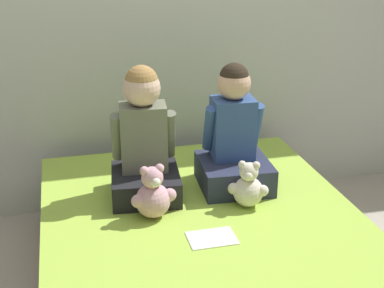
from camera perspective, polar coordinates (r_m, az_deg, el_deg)
The scene contains 7 objects.
wall_behind_bed at distance 3.22m, azimuth -3.55°, elevation 14.58°, with size 8.00×0.06×2.50m.
bed at distance 2.58m, azimuth 1.61°, elevation -12.46°, with size 1.50×1.91×0.41m.
child_on_left at distance 2.64m, azimuth -5.15°, elevation 0.15°, with size 0.37×0.37×0.66m.
child_on_right at distance 2.75m, azimuth 4.45°, elevation 0.45°, with size 0.37×0.38×0.65m.
teddy_bear_held_by_left_child at distance 2.49m, azimuth -4.19°, elevation -5.48°, with size 0.22×0.16×0.26m.
teddy_bear_held_by_right_child at distance 2.59m, azimuth 6.02°, elevation -4.61°, with size 0.19×0.15×0.23m.
sign_card at distance 2.37m, azimuth 2.14°, elevation -9.98°, with size 0.21×0.15×0.00m.
Camera 1 is at (-0.58, -2.05, 1.66)m, focal length 50.00 mm.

